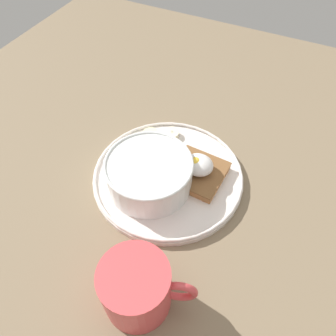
# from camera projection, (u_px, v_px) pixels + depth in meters

# --- Properties ---
(ground_plane) EXTENTS (1.20, 1.20, 0.02)m
(ground_plane) POSITION_uv_depth(u_px,v_px,m) (168.00, 181.00, 0.61)
(ground_plane) COLOR #7B684E
(ground_plane) RESTS_ON ground
(plate) EXTENTS (0.27, 0.27, 0.02)m
(plate) POSITION_uv_depth(u_px,v_px,m) (168.00, 176.00, 0.60)
(plate) COLOR silver
(plate) RESTS_ON ground_plane
(oatmeal_bowl) EXTENTS (0.15, 0.15, 0.06)m
(oatmeal_bowl) POSITION_uv_depth(u_px,v_px,m) (149.00, 173.00, 0.56)
(oatmeal_bowl) COLOR white
(oatmeal_bowl) RESTS_ON plate
(toast_slice) EXTENTS (0.10, 0.10, 0.02)m
(toast_slice) POSITION_uv_depth(u_px,v_px,m) (198.00, 173.00, 0.59)
(toast_slice) COLOR brown
(toast_slice) RESTS_ON plate
(poached_egg) EXTENTS (0.06, 0.05, 0.03)m
(poached_egg) POSITION_uv_depth(u_px,v_px,m) (198.00, 165.00, 0.57)
(poached_egg) COLOR white
(poached_egg) RESTS_ON toast_slice
(banana_slice_front) EXTENTS (0.05, 0.05, 0.02)m
(banana_slice_front) POSITION_uv_depth(u_px,v_px,m) (163.00, 145.00, 0.64)
(banana_slice_front) COLOR #F2E3C4
(banana_slice_front) RESTS_ON plate
(banana_slice_left) EXTENTS (0.03, 0.03, 0.01)m
(banana_slice_left) POSITION_uv_depth(u_px,v_px,m) (151.00, 134.00, 0.66)
(banana_slice_left) COLOR #EDEBB4
(banana_slice_left) RESTS_ON plate
(banana_slice_back) EXTENTS (0.04, 0.04, 0.01)m
(banana_slice_back) POSITION_uv_depth(u_px,v_px,m) (172.00, 134.00, 0.66)
(banana_slice_back) COLOR #F3E9C4
(banana_slice_back) RESTS_ON plate
(banana_slice_right) EXTENTS (0.04, 0.04, 0.02)m
(banana_slice_right) POSITION_uv_depth(u_px,v_px,m) (146.00, 145.00, 0.64)
(banana_slice_right) COLOR beige
(banana_slice_right) RESTS_ON plate
(banana_slice_inner) EXTENTS (0.03, 0.03, 0.02)m
(banana_slice_inner) POSITION_uv_depth(u_px,v_px,m) (177.00, 149.00, 0.63)
(banana_slice_inner) COLOR beige
(banana_slice_inner) RESTS_ON plate
(coffee_mug) EXTENTS (0.13, 0.09, 0.09)m
(coffee_mug) POSITION_uv_depth(u_px,v_px,m) (137.00, 288.00, 0.43)
(coffee_mug) COLOR #DA4649
(coffee_mug) RESTS_ON ground_plane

